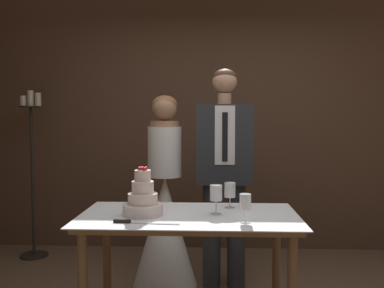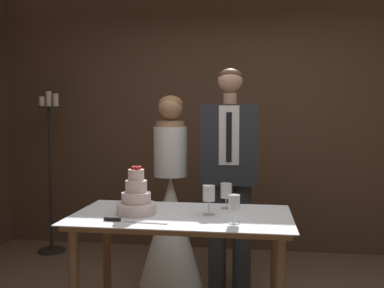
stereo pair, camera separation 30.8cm
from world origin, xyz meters
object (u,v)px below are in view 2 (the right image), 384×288
(cake_table, at_px, (182,231))
(candle_stand, at_px, (50,171))
(cake_knife, at_px, (123,220))
(groom, at_px, (230,166))
(wine_glass_far, at_px, (234,204))
(tiered_cake, at_px, (136,199))
(wine_glass_near, at_px, (226,192))
(bride, at_px, (171,216))
(wine_glass_middle, at_px, (209,195))

(cake_table, relative_size, candle_stand, 0.80)
(cake_knife, xyz_separation_m, groom, (0.55, 1.14, 0.20))
(wine_glass_far, distance_m, groom, 1.10)
(cake_knife, bearing_deg, wine_glass_far, 8.68)
(tiered_cake, bearing_deg, wine_glass_near, 23.01)
(cake_knife, xyz_separation_m, bride, (0.06, 1.14, -0.23))
(wine_glass_far, bearing_deg, wine_glass_near, 100.16)
(wine_glass_middle, distance_m, bride, 1.04)
(cake_table, xyz_separation_m, wine_glass_middle, (0.17, 0.01, 0.23))
(candle_stand, bearing_deg, bride, -25.90)
(cake_table, xyz_separation_m, tiered_cake, (-0.28, -0.03, 0.20))
(wine_glass_near, height_order, wine_glass_middle, wine_glass_middle)
(tiered_cake, distance_m, wine_glass_near, 0.59)
(groom, xyz_separation_m, candle_stand, (-1.91, 0.69, -0.16))
(wine_glass_middle, xyz_separation_m, groom, (0.08, 0.89, 0.08))
(candle_stand, bearing_deg, wine_glass_far, -41.69)
(tiered_cake, relative_size, candle_stand, 0.18)
(wine_glass_far, distance_m, bride, 1.28)
(wine_glass_near, distance_m, bride, 0.93)
(cake_table, distance_m, wine_glass_far, 0.44)
(wine_glass_near, distance_m, groom, 0.70)
(cake_table, distance_m, wine_glass_near, 0.40)
(groom, bearing_deg, wine_glass_middle, -95.05)
(cake_table, xyz_separation_m, candle_stand, (-1.66, 1.59, 0.15))
(tiered_cake, relative_size, bride, 0.19)
(wine_glass_near, bearing_deg, tiered_cake, -156.99)
(wine_glass_near, height_order, candle_stand, candle_stand)
(cake_table, distance_m, tiered_cake, 0.35)
(cake_knife, height_order, groom, groom)
(tiered_cake, height_order, wine_glass_far, tiered_cake)
(tiered_cake, height_order, groom, groom)
(cake_knife, bearing_deg, wine_glass_near, 42.21)
(wine_glass_far, height_order, candle_stand, candle_stand)
(groom, bearing_deg, wine_glass_far, -85.47)
(groom, bearing_deg, tiered_cake, -119.71)
(bride, bearing_deg, wine_glass_middle, -64.97)
(wine_glass_near, xyz_separation_m, wine_glass_middle, (-0.09, -0.19, 0.01))
(wine_glass_middle, relative_size, groom, 0.10)
(wine_glass_near, xyz_separation_m, wine_glass_far, (0.07, -0.39, 0.00))
(wine_glass_near, height_order, bride, bride)
(cake_knife, relative_size, wine_glass_middle, 2.09)
(cake_table, distance_m, bride, 0.94)
(bride, bearing_deg, candle_stand, 154.10)
(tiered_cake, xyz_separation_m, wine_glass_near, (0.55, 0.23, 0.02))
(cake_table, bearing_deg, wine_glass_far, -29.38)
(wine_glass_middle, xyz_separation_m, wine_glass_far, (0.16, -0.20, -0.01))
(bride, xyz_separation_m, groom, (0.49, -0.00, 0.43))
(tiered_cake, bearing_deg, candle_stand, 130.46)
(wine_glass_far, relative_size, groom, 0.09)
(cake_knife, distance_m, bride, 1.16)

